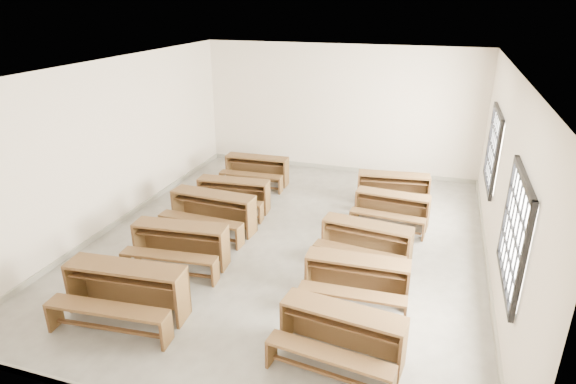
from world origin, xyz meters
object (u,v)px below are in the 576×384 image
(desk_set_3, at_px, (233,193))
(desk_set_8, at_px, (392,207))
(desk_set_6, at_px, (357,277))
(desk_set_7, at_px, (366,240))
(desk_set_0, at_px, (125,288))
(desk_set_2, at_px, (212,209))
(desk_set_9, at_px, (393,187))
(desk_set_5, at_px, (341,332))
(desk_set_1, at_px, (180,242))
(desk_set_4, at_px, (257,168))

(desk_set_3, height_order, desk_set_8, desk_set_3)
(desk_set_6, height_order, desk_set_7, same)
(desk_set_0, relative_size, desk_set_7, 1.11)
(desk_set_0, relative_size, desk_set_2, 1.04)
(desk_set_3, xyz_separation_m, desk_set_6, (3.08, -2.48, 0.00))
(desk_set_0, distance_m, desk_set_6, 3.32)
(desk_set_7, xyz_separation_m, desk_set_9, (0.17, 2.62, 0.00))
(desk_set_0, xyz_separation_m, desk_set_8, (3.23, 4.15, -0.07))
(desk_set_8, height_order, desk_set_9, desk_set_9)
(desk_set_3, bearing_deg, desk_set_5, -54.89)
(desk_set_5, height_order, desk_set_8, desk_set_5)
(desk_set_1, bearing_deg, desk_set_2, 87.03)
(desk_set_2, bearing_deg, desk_set_7, -1.99)
(desk_set_5, xyz_separation_m, desk_set_7, (-0.10, 2.53, -0.01))
(desk_set_0, bearing_deg, desk_set_1, 84.54)
(desk_set_2, relative_size, desk_set_5, 1.04)
(desk_set_6, distance_m, desk_set_7, 1.22)
(desk_set_3, distance_m, desk_set_4, 1.63)
(desk_set_7, bearing_deg, desk_set_9, 92.98)
(desk_set_2, distance_m, desk_set_3, 0.98)
(desk_set_4, relative_size, desk_set_7, 0.96)
(desk_set_4, height_order, desk_set_8, desk_set_4)
(desk_set_1, height_order, desk_set_4, desk_set_1)
(desk_set_1, height_order, desk_set_7, desk_set_1)
(desk_set_4, relative_size, desk_set_9, 0.95)
(desk_set_2, bearing_deg, desk_set_3, 93.17)
(desk_set_3, distance_m, desk_set_7, 3.27)
(desk_set_2, bearing_deg, desk_set_6, -22.63)
(desk_set_5, bearing_deg, desk_set_7, 99.28)
(desk_set_6, bearing_deg, desk_set_3, 139.24)
(desk_set_1, relative_size, desk_set_9, 1.03)
(desk_set_0, distance_m, desk_set_8, 5.26)
(desk_set_8, bearing_deg, desk_set_3, -169.35)
(desk_set_0, bearing_deg, desk_set_3, 85.78)
(desk_set_2, xyz_separation_m, desk_set_9, (3.19, 2.34, -0.03))
(desk_set_5, bearing_deg, desk_set_9, 96.21)
(desk_set_3, height_order, desk_set_7, desk_set_7)
(desk_set_1, distance_m, desk_set_6, 3.02)
(desk_set_1, xyz_separation_m, desk_set_5, (3.06, -1.45, -0.01))
(desk_set_5, xyz_separation_m, desk_set_9, (0.07, 5.14, -0.01))
(desk_set_4, xyz_separation_m, desk_set_8, (3.37, -1.30, -0.02))
(desk_set_7, distance_m, desk_set_9, 2.63)
(desk_set_6, height_order, desk_set_8, desk_set_6)
(desk_set_2, distance_m, desk_set_4, 2.61)
(desk_set_5, height_order, desk_set_6, desk_set_5)
(desk_set_0, xyz_separation_m, desk_set_2, (-0.04, 2.84, -0.01))
(desk_set_3, height_order, desk_set_5, desk_set_5)
(desk_set_0, relative_size, desk_set_9, 1.10)
(desk_set_2, height_order, desk_set_6, desk_set_2)
(desk_set_3, bearing_deg, desk_set_6, -43.23)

